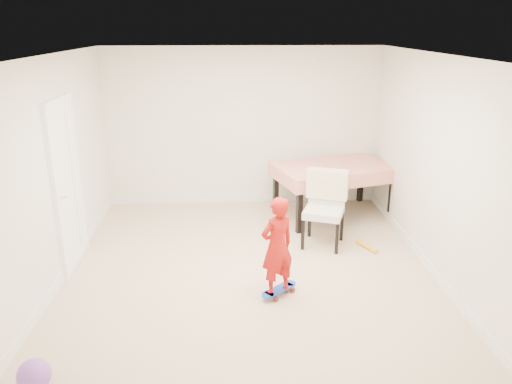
{
  "coord_description": "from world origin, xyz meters",
  "views": [
    {
      "loc": [
        -0.19,
        -5.63,
        2.93
      ],
      "look_at": [
        0.1,
        0.2,
        0.95
      ],
      "focal_mm": 35.0,
      "sensor_mm": 36.0,
      "label": 1
    }
  ],
  "objects_px": {
    "skateboard": "(279,291)",
    "child": "(277,249)",
    "dining_table": "(333,191)",
    "dining_chair": "(324,210)",
    "balloon": "(34,375)"
  },
  "relations": [
    {
      "from": "skateboard",
      "to": "child",
      "type": "relative_size",
      "value": 0.44
    },
    {
      "from": "child",
      "to": "dining_table",
      "type": "bearing_deg",
      "value": -145.16
    },
    {
      "from": "dining_chair",
      "to": "child",
      "type": "bearing_deg",
      "value": -99.5
    },
    {
      "from": "dining_chair",
      "to": "dining_table",
      "type": "bearing_deg",
      "value": 92.68
    },
    {
      "from": "dining_chair",
      "to": "skateboard",
      "type": "bearing_deg",
      "value": -98.79
    },
    {
      "from": "dining_table",
      "to": "balloon",
      "type": "relative_size",
      "value": 6.32
    },
    {
      "from": "skateboard",
      "to": "child",
      "type": "xyz_separation_m",
      "value": [
        -0.03,
        -0.02,
        0.54
      ]
    },
    {
      "from": "dining_table",
      "to": "dining_chair",
      "type": "distance_m",
      "value": 1.16
    },
    {
      "from": "dining_chair",
      "to": "skateboard",
      "type": "relative_size",
      "value": 2.03
    },
    {
      "from": "dining_table",
      "to": "dining_chair",
      "type": "bearing_deg",
      "value": -124.45
    },
    {
      "from": "child",
      "to": "balloon",
      "type": "height_order",
      "value": "child"
    },
    {
      "from": "dining_chair",
      "to": "balloon",
      "type": "relative_size",
      "value": 3.7
    },
    {
      "from": "dining_table",
      "to": "child",
      "type": "height_order",
      "value": "child"
    },
    {
      "from": "balloon",
      "to": "dining_table",
      "type": "bearing_deg",
      "value": 49.78
    },
    {
      "from": "dining_table",
      "to": "skateboard",
      "type": "bearing_deg",
      "value": -130.95
    }
  ]
}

